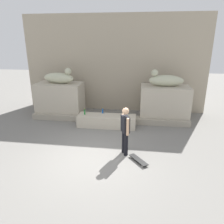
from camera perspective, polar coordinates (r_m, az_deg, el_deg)
ground_plane at (r=7.34m, az=-4.99°, el=-12.14°), size 40.00×40.00×0.00m
facade_wall at (r=11.86m, az=0.71°, el=12.71°), size 9.66×0.60×5.00m
pedestal_left at (r=11.35m, az=-13.57°, el=3.33°), size 2.28×1.31×1.67m
pedestal_right at (r=10.64m, az=13.74°, el=2.30°), size 2.28×1.31×1.67m
statue_reclining_left at (r=11.10m, az=-13.85°, el=8.89°), size 1.67×0.81×0.78m
statue_reclining_right at (r=10.39m, az=14.02°, el=8.22°), size 1.61×0.60×0.78m
ledge_block at (r=9.70m, az=-1.41°, el=-2.38°), size 2.60×0.78×0.51m
skater at (r=7.17m, az=3.52°, el=-4.57°), size 0.33×0.50×1.67m
skateboard at (r=7.15m, az=7.04°, el=-12.50°), size 0.65×0.75×0.08m
bottle_green at (r=9.79m, az=-7.27°, el=-0.02°), size 0.07×0.07×0.28m
bottle_blue at (r=9.89m, az=-2.52°, el=0.26°), size 0.07×0.07×0.26m
stair_step at (r=10.27m, az=-0.89°, el=-1.86°), size 7.52×0.50×0.27m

